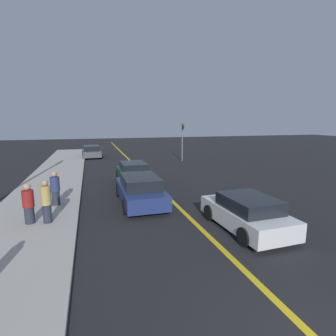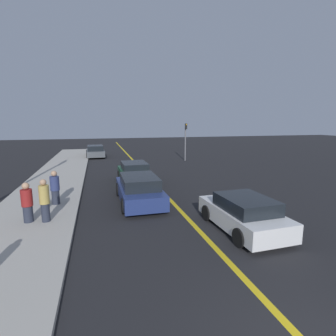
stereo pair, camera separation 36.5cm
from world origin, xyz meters
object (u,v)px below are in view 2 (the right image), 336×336
(traffic_light, at_px, (185,138))
(car_ahead_center, at_px, (139,189))
(pedestrian_mid_group, at_px, (45,201))
(pedestrian_far_standing, at_px, (27,203))
(car_far_distant, at_px, (134,173))
(car_parked_left_lot, at_px, (95,151))
(pedestrian_by_sign, at_px, (55,188))
(car_near_right_lane, at_px, (243,214))

(traffic_light, bearing_deg, car_ahead_center, -118.09)
(pedestrian_mid_group, bearing_deg, pedestrian_far_standing, 169.17)
(car_far_distant, xyz_separation_m, car_parked_left_lot, (-2.49, 13.54, -0.02))
(car_far_distant, xyz_separation_m, pedestrian_mid_group, (-4.31, -6.20, 0.33))
(traffic_light, bearing_deg, car_parked_left_lot, 149.27)
(car_ahead_center, relative_size, pedestrian_by_sign, 2.93)
(car_ahead_center, height_order, pedestrian_by_sign, pedestrian_by_sign)
(traffic_light, bearing_deg, car_near_right_lane, -101.71)
(car_near_right_lane, distance_m, traffic_light, 17.33)
(pedestrian_mid_group, xyz_separation_m, traffic_light, (10.67, 14.48, 1.34))
(car_far_distant, relative_size, pedestrian_by_sign, 2.45)
(car_ahead_center, bearing_deg, pedestrian_mid_group, -154.60)
(car_near_right_lane, relative_size, pedestrian_far_standing, 2.52)
(pedestrian_mid_group, distance_m, traffic_light, 18.04)
(car_parked_left_lot, bearing_deg, pedestrian_mid_group, -97.29)
(pedestrian_far_standing, bearing_deg, traffic_light, 51.75)
(car_far_distant, bearing_deg, car_near_right_lane, -72.95)
(car_far_distant, distance_m, car_parked_left_lot, 13.77)
(car_ahead_center, bearing_deg, car_parked_left_lot, 96.67)
(pedestrian_far_standing, relative_size, pedestrian_by_sign, 0.98)
(pedestrian_by_sign, bearing_deg, pedestrian_far_standing, -108.39)
(car_far_distant, xyz_separation_m, traffic_light, (6.36, 8.28, 1.67))
(car_near_right_lane, relative_size, car_parked_left_lot, 0.92)
(car_near_right_lane, distance_m, car_far_distant, 9.07)
(car_ahead_center, xyz_separation_m, car_far_distant, (0.36, 4.31, -0.02))
(pedestrian_far_standing, bearing_deg, car_near_right_lane, -17.92)
(car_near_right_lane, bearing_deg, pedestrian_mid_group, 159.39)
(car_ahead_center, bearing_deg, pedestrian_by_sign, 174.82)
(pedestrian_far_standing, height_order, pedestrian_by_sign, pedestrian_by_sign)
(car_far_distant, height_order, pedestrian_mid_group, pedestrian_mid_group)
(pedestrian_far_standing, xyz_separation_m, pedestrian_by_sign, (0.70, 2.11, 0.02))
(pedestrian_far_standing, bearing_deg, car_ahead_center, 21.03)
(traffic_light, bearing_deg, pedestrian_far_standing, -128.25)
(pedestrian_far_standing, bearing_deg, car_parked_left_lot, 82.83)
(car_parked_left_lot, bearing_deg, pedestrian_by_sign, -97.77)
(car_near_right_lane, bearing_deg, car_far_distant, 106.31)
(car_near_right_lane, height_order, pedestrian_mid_group, pedestrian_mid_group)
(car_parked_left_lot, xyz_separation_m, pedestrian_far_standing, (-2.47, -19.62, 0.28))
(car_parked_left_lot, bearing_deg, car_near_right_lane, -78.43)
(car_far_distant, height_order, traffic_light, traffic_light)
(car_ahead_center, bearing_deg, car_near_right_lane, -53.33)
(pedestrian_mid_group, distance_m, pedestrian_by_sign, 2.24)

